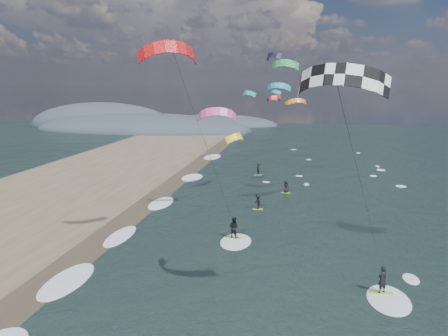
# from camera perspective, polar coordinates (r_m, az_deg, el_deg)

# --- Properties ---
(wet_sand_strip) EXTENTS (3.00, 240.00, 0.00)m
(wet_sand_strip) POSITION_cam_1_polar(r_m,az_deg,el_deg) (36.19, -18.34, -10.98)
(wet_sand_strip) COLOR #382D23
(wet_sand_strip) RESTS_ON ground
(coastal_hills) EXTENTS (80.00, 41.00, 15.00)m
(coastal_hills) POSITION_cam_1_polar(r_m,az_deg,el_deg) (137.14, -11.46, 5.19)
(coastal_hills) COLOR #3D4756
(coastal_hills) RESTS_ON ground
(kitesurfer_near_a) EXTENTS (7.98, 8.95, 14.64)m
(kitesurfer_near_a) POSITION_cam_1_polar(r_m,az_deg,el_deg) (22.43, 15.76, 5.24)
(kitesurfer_near_a) COLOR #92D625
(kitesurfer_near_a) RESTS_ON ground
(kitesurfer_near_b) EXTENTS (7.29, 9.04, 16.53)m
(kitesurfer_near_b) POSITION_cam_1_polar(r_m,az_deg,el_deg) (32.30, -4.04, 7.27)
(kitesurfer_near_b) COLOR #92D625
(kitesurfer_near_b) RESTS_ON ground
(far_kitesurfers) EXTENTS (5.47, 18.83, 1.82)m
(far_kitesurfers) POSITION_cam_1_polar(r_m,az_deg,el_deg) (52.91, 5.44, -2.61)
(far_kitesurfers) COLOR #92D625
(far_kitesurfers) RESTS_ON ground
(bg_kite_field) EXTENTS (13.59, 72.67, 11.69)m
(bg_kite_field) POSITION_cam_1_polar(r_m,az_deg,el_deg) (74.00, 6.10, 9.83)
(bg_kite_field) COLOR red
(bg_kite_field) RESTS_ON ground
(shoreline_surf) EXTENTS (2.40, 79.40, 0.11)m
(shoreline_surf) POSITION_cam_1_polar(r_m,az_deg,el_deg) (39.68, -13.57, -8.77)
(shoreline_surf) COLOR white
(shoreline_surf) RESTS_ON ground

